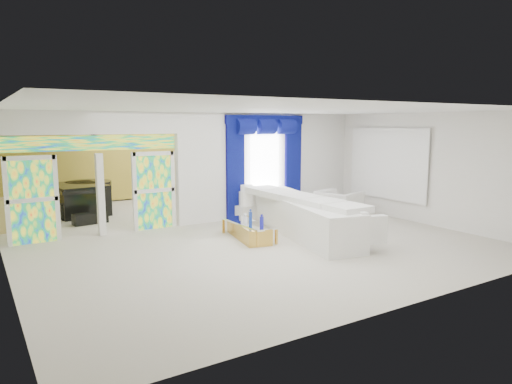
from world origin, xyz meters
TOP-DOWN VIEW (x-y plane):
  - floor at (0.00, 0.00)m, footprint 12.00×12.00m
  - dividing_wall at (2.15, 1.00)m, footprint 5.70×0.18m
  - dividing_header at (-2.85, 1.00)m, footprint 4.30×0.18m
  - stained_panel_left at (-4.28, 1.00)m, footprint 0.95×0.04m
  - stained_panel_right at (-1.42, 1.00)m, footprint 0.95×0.04m
  - stained_transom at (-2.85, 1.00)m, footprint 4.00×0.05m
  - window_pane at (1.90, 0.90)m, footprint 1.00×0.02m
  - blue_drape_left at (0.90, 0.87)m, footprint 0.55×0.10m
  - blue_drape_right at (2.90, 0.87)m, footprint 0.55×0.10m
  - blue_pelmet at (1.90, 0.87)m, footprint 2.60×0.12m
  - wall_mirror at (4.94, -1.00)m, footprint 0.04×2.70m
  - gold_curtains at (0.00, 5.90)m, footprint 9.70×0.12m
  - white_sofa at (1.44, -1.50)m, footprint 1.86×4.58m
  - coffee_table at (0.09, -1.20)m, footprint 0.90×1.77m
  - console_table at (1.49, 0.71)m, footprint 1.28×0.53m
  - table_lamp at (1.19, 0.71)m, footprint 0.36×0.36m
  - armchair at (3.73, -0.30)m, footprint 1.26×1.36m
  - grand_piano at (-2.73, 4.10)m, footprint 1.64×1.99m
  - piano_bench at (-2.73, 2.50)m, footprint 0.95×0.49m
  - tv_console at (-4.72, 2.68)m, footprint 0.65×0.61m
  - chandelier at (-2.30, 3.40)m, footprint 0.60×0.60m
  - decanters at (0.12, -1.36)m, footprint 0.13×0.85m

SIDE VIEW (x-z plane):
  - floor at x=0.00m, z-range 0.00..0.00m
  - piano_bench at x=-2.73m, z-range 0.00..0.30m
  - coffee_table at x=0.09m, z-range 0.00..0.38m
  - console_table at x=1.49m, z-range 0.00..0.41m
  - armchair at x=3.73m, z-range 0.00..0.75m
  - tv_console at x=-4.72m, z-range 0.00..0.85m
  - white_sofa at x=1.44m, z-range 0.00..0.85m
  - grand_piano at x=-2.73m, z-range 0.00..0.91m
  - decanters at x=0.12m, z-range 0.34..0.63m
  - table_lamp at x=1.19m, z-range 0.41..0.99m
  - stained_panel_left at x=-4.28m, z-range 0.00..2.00m
  - stained_panel_right at x=-1.42m, z-range 0.00..2.00m
  - blue_drape_left at x=0.90m, z-range 0.00..2.80m
  - blue_drape_right at x=2.90m, z-range 0.00..2.80m
  - window_pane at x=1.90m, z-range 0.30..2.60m
  - dividing_wall at x=2.15m, z-range 0.00..3.00m
  - gold_curtains at x=0.00m, z-range 0.05..2.95m
  - wall_mirror at x=4.94m, z-range 0.60..2.50m
  - stained_transom at x=-2.85m, z-range 2.08..2.42m
  - chandelier at x=-2.30m, z-range 2.35..2.95m
  - dividing_header at x=-2.85m, z-range 2.45..3.00m
  - blue_pelmet at x=1.90m, z-range 2.69..2.94m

